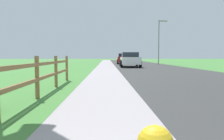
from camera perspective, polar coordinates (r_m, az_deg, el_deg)
name	(u,v)px	position (r m, az deg, el deg)	size (l,w,h in m)	color
ground_plane	(115,66)	(24.42, 0.74, 1.13)	(120.00, 120.00, 0.00)	#47833B
road_asphalt	(142,65)	(26.77, 8.09, 1.33)	(7.00, 66.00, 0.01)	#363636
curb_concrete	(90,65)	(26.48, -5.93, 1.33)	(6.00, 66.00, 0.01)	#A3999C
grass_verge	(78,65)	(26.64, -9.15, 1.32)	(5.00, 66.00, 0.00)	#47833B
rail_fence	(21,78)	(4.91, -23.14, -2.05)	(0.11, 10.47, 1.12)	olive
parked_suv_white	(130,59)	(22.04, 4.79, 2.82)	(2.12, 4.81, 1.49)	white
parked_car_red	(124,59)	(30.78, 3.32, 3.09)	(2.31, 4.90, 1.47)	maroon
street_lamp	(160,38)	(29.28, 12.63, 8.40)	(1.17, 0.20, 5.89)	gray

